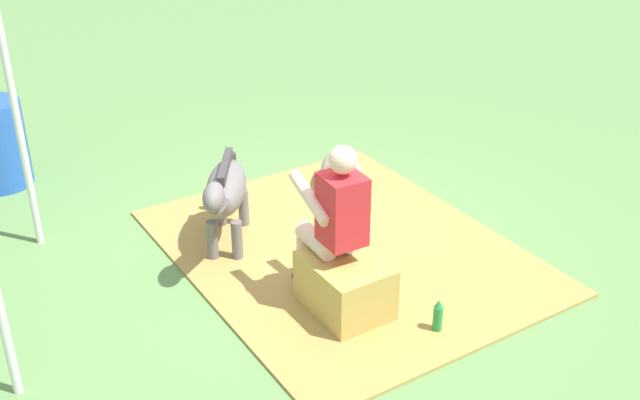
{
  "coord_description": "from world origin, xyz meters",
  "views": [
    {
      "loc": [
        -4.69,
        2.88,
        3.38
      ],
      "look_at": [
        -0.1,
        -0.04,
        0.55
      ],
      "focal_mm": 43.48,
      "sensor_mm": 36.0,
      "label": 1
    }
  ],
  "objects_px": {
    "pony_lying": "(342,178)",
    "tent_pole_right": "(15,108)",
    "pony_standing": "(225,192)",
    "soda_bottle": "(438,317)",
    "hay_bale": "(345,286)",
    "person_seated": "(334,217)"
  },
  "relations": [
    {
      "from": "pony_lying",
      "to": "tent_pole_right",
      "type": "relative_size",
      "value": 0.53
    },
    {
      "from": "pony_standing",
      "to": "soda_bottle",
      "type": "xyz_separation_m",
      "value": [
        -1.84,
        -0.73,
        -0.4
      ]
    },
    {
      "from": "soda_bottle",
      "to": "tent_pole_right",
      "type": "distance_m",
      "value": 3.63
    },
    {
      "from": "pony_standing",
      "to": "tent_pole_right",
      "type": "distance_m",
      "value": 1.77
    },
    {
      "from": "hay_bale",
      "to": "soda_bottle",
      "type": "bearing_deg",
      "value": -144.04
    },
    {
      "from": "hay_bale",
      "to": "pony_standing",
      "type": "distance_m",
      "value": 1.35
    },
    {
      "from": "person_seated",
      "to": "tent_pole_right",
      "type": "xyz_separation_m",
      "value": [
        2.07,
        1.65,
        0.5
      ]
    },
    {
      "from": "pony_lying",
      "to": "soda_bottle",
      "type": "xyz_separation_m",
      "value": [
        -2.13,
        0.62,
        -0.06
      ]
    },
    {
      "from": "person_seated",
      "to": "pony_lying",
      "type": "relative_size",
      "value": 1.01
    },
    {
      "from": "hay_bale",
      "to": "person_seated",
      "type": "relative_size",
      "value": 0.5
    },
    {
      "from": "person_seated",
      "to": "soda_bottle",
      "type": "bearing_deg",
      "value": -150.95
    },
    {
      "from": "tent_pole_right",
      "to": "pony_lying",
      "type": "bearing_deg",
      "value": -103.9
    },
    {
      "from": "pony_standing",
      "to": "soda_bottle",
      "type": "bearing_deg",
      "value": -158.33
    },
    {
      "from": "tent_pole_right",
      "to": "soda_bottle",
      "type": "bearing_deg",
      "value": -143.76
    },
    {
      "from": "pony_lying",
      "to": "soda_bottle",
      "type": "bearing_deg",
      "value": 163.79
    },
    {
      "from": "hay_bale",
      "to": "soda_bottle",
      "type": "distance_m",
      "value": 0.7
    },
    {
      "from": "hay_bale",
      "to": "pony_lying",
      "type": "height_order",
      "value": "hay_bale"
    },
    {
      "from": "hay_bale",
      "to": "pony_lying",
      "type": "xyz_separation_m",
      "value": [
        1.57,
        -1.03,
        -0.03
      ]
    },
    {
      "from": "hay_bale",
      "to": "pony_standing",
      "type": "height_order",
      "value": "pony_standing"
    },
    {
      "from": "pony_lying",
      "to": "soda_bottle",
      "type": "relative_size",
      "value": 4.7
    },
    {
      "from": "pony_standing",
      "to": "tent_pole_right",
      "type": "relative_size",
      "value": 0.49
    },
    {
      "from": "pony_lying",
      "to": "soda_bottle",
      "type": "distance_m",
      "value": 2.22
    }
  ]
}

